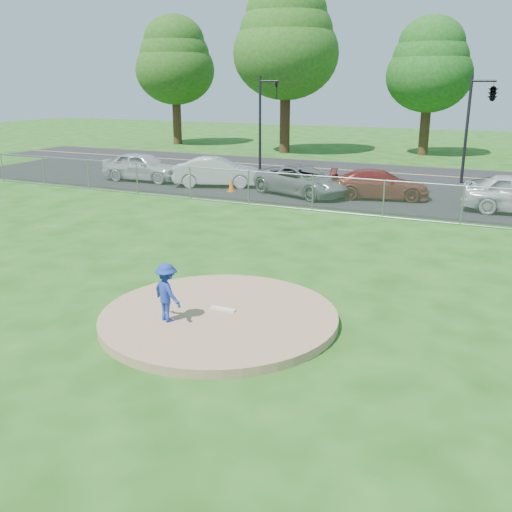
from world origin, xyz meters
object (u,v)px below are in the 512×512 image
(tree_left, at_px, (286,40))
(traffic_signal_left, at_px, (264,114))
(tree_center, at_px, (430,64))
(parked_car_gray, at_px, (303,181))
(parked_car_white, at_px, (217,172))
(parked_car_darkred, at_px, (379,184))
(traffic_signal_center, at_px, (490,95))
(traffic_cone, at_px, (231,185))
(pitcher, at_px, (167,292))
(parked_car_silver, at_px, (143,167))
(tree_far_left, at_px, (175,60))

(tree_left, bearing_deg, traffic_signal_left, -76.04)
(tree_center, xyz_separation_m, parked_car_gray, (-2.60, -18.90, -5.77))
(parked_car_gray, bearing_deg, parked_car_white, 105.67)
(tree_left, xyz_separation_m, parked_car_darkred, (10.94, -15.18, -7.57))
(traffic_signal_center, relative_size, parked_car_white, 1.25)
(traffic_cone, xyz_separation_m, parked_car_gray, (3.51, 0.67, 0.35))
(traffic_signal_left, distance_m, parked_car_gray, 9.02)
(pitcher, xyz_separation_m, parked_car_silver, (-12.25, 16.21, -0.06))
(tree_center, height_order, pitcher, tree_center)
(parked_car_gray, bearing_deg, tree_far_left, 66.48)
(parked_car_white, bearing_deg, parked_car_darkred, -109.40)
(parked_car_white, xyz_separation_m, parked_car_darkred, (8.46, 0.29, -0.08))
(traffic_cone, bearing_deg, tree_far_left, 128.72)
(tree_left, xyz_separation_m, traffic_signal_left, (2.24, -9.00, -4.88))
(tree_center, relative_size, traffic_signal_center, 1.76)
(tree_far_left, xyz_separation_m, parked_car_darkred, (21.94, -17.18, -6.38))
(tree_far_left, height_order, traffic_cone, tree_far_left)
(traffic_signal_center, distance_m, parked_car_gray, 10.97)
(parked_car_gray, bearing_deg, traffic_signal_left, 57.50)
(traffic_cone, relative_size, parked_car_gray, 0.13)
(parked_car_white, relative_size, parked_car_gray, 0.91)
(tree_left, height_order, parked_car_white, tree_left)
(parked_car_silver, xyz_separation_m, parked_car_darkred, (13.01, 0.45, -0.11))
(tree_center, height_order, traffic_signal_center, tree_center)
(traffic_signal_center, xyz_separation_m, pitcher, (-4.78, -22.84, -3.76))
(traffic_signal_left, xyz_separation_m, traffic_signal_center, (12.73, -0.00, 1.25))
(tree_center, relative_size, pitcher, 7.54)
(traffic_cone, bearing_deg, parked_car_darkred, 11.12)
(traffic_cone, distance_m, parked_car_white, 1.83)
(traffic_signal_center, relative_size, traffic_cone, 8.49)
(tree_far_left, distance_m, pitcher, 40.40)
(traffic_signal_center, height_order, traffic_cone, traffic_signal_center)
(traffic_cone, bearing_deg, parked_car_silver, 171.07)
(parked_car_gray, bearing_deg, tree_center, 12.85)
(traffic_cone, distance_m, parked_car_silver, 6.04)
(parked_car_silver, bearing_deg, tree_far_left, 24.48)
(tree_far_left, height_order, parked_car_darkred, tree_far_left)
(parked_car_white, height_order, parked_car_darkred, parked_car_white)
(tree_center, xyz_separation_m, pitcher, (0.19, -34.84, -5.62))
(traffic_signal_center, bearing_deg, parked_car_gray, -137.67)
(tree_center, bearing_deg, parked_car_darkred, -87.03)
(pitcher, height_order, parked_car_gray, pitcher)
(tree_far_left, distance_m, parked_car_silver, 20.74)
(traffic_signal_left, bearing_deg, traffic_signal_center, -0.00)
(traffic_signal_left, relative_size, parked_car_silver, 1.23)
(tree_far_left, relative_size, pitcher, 8.23)
(tree_far_left, relative_size, parked_car_gray, 2.18)
(pitcher, bearing_deg, traffic_signal_center, -78.67)
(traffic_signal_center, bearing_deg, pitcher, -101.83)
(parked_car_gray, relative_size, parked_car_darkred, 1.07)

